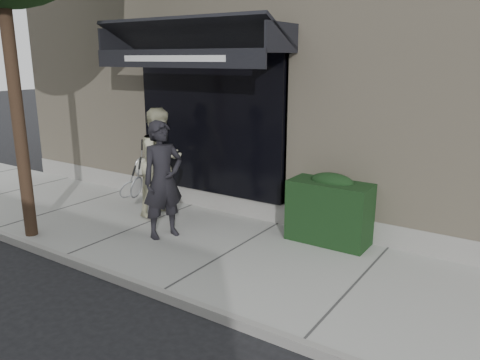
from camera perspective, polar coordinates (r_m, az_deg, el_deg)
The scene contains 7 objects.
ground at distance 7.38m, azimuth -1.17°, elevation -9.48°, with size 80.00×80.00×0.00m, color black.
sidewalk at distance 7.36m, azimuth -1.18°, elevation -9.06°, with size 20.00×3.00×0.12m, color #A1A19C.
curb at distance 6.27m, azimuth -9.54°, elevation -13.59°, with size 20.00×0.10×0.14m, color gray.
building_facade at distance 11.17m, azimuth 13.80°, elevation 12.80°, with size 14.30×8.04×5.64m.
hedge at distance 7.68m, azimuth 10.98°, elevation -3.51°, with size 1.30×0.70×1.14m.
pedestrian_front at distance 7.73m, azimuth -9.40°, elevation -0.00°, with size 0.91×0.93×1.94m.
pedestrian_back at distance 8.85m, azimuth -9.54°, elevation 2.15°, with size 0.79×1.00×2.03m.
Camera 1 is at (3.87, -5.52, 3.01)m, focal length 35.00 mm.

